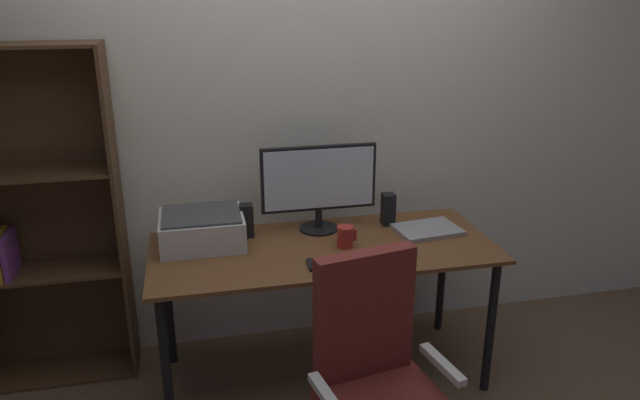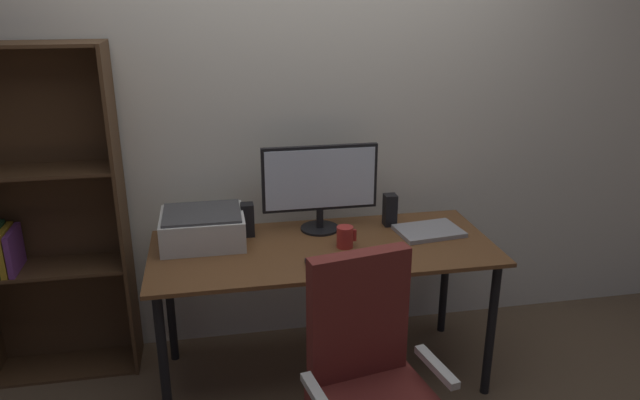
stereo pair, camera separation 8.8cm
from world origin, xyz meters
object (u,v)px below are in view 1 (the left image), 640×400
(coffee_mug, at_px, (345,237))
(speaker_left, at_px, (247,221))
(office_chair, at_px, (379,398))
(bookshelf, at_px, (38,225))
(laptop, at_px, (427,230))
(printer, at_px, (202,229))
(keyboard, at_px, (339,263))
(desk, at_px, (324,261))
(monitor, at_px, (319,182))
(speaker_right, at_px, (388,209))
(mouse, at_px, (384,255))

(coffee_mug, height_order, speaker_left, speaker_left)
(office_chair, relative_size, bookshelf, 0.59)
(laptop, relative_size, printer, 0.80)
(office_chair, bearing_deg, keyboard, 79.72)
(coffee_mug, relative_size, office_chair, 0.10)
(printer, distance_m, bookshelf, 0.81)
(desk, distance_m, printer, 0.61)
(printer, height_order, office_chair, office_chair)
(printer, bearing_deg, coffee_mug, -15.10)
(monitor, relative_size, bookshelf, 0.35)
(speaker_right, xyz_separation_m, bookshelf, (-1.75, 0.15, 0.01))
(keyboard, height_order, speaker_right, speaker_right)
(coffee_mug, xyz_separation_m, printer, (-0.67, 0.18, 0.03))
(office_chair, distance_m, bookshelf, 1.85)
(keyboard, xyz_separation_m, coffee_mug, (0.08, 0.19, 0.04))
(bookshelf, bearing_deg, monitor, -5.81)
(monitor, distance_m, speaker_right, 0.41)
(printer, bearing_deg, keyboard, -31.69)
(speaker_left, distance_m, office_chair, 1.14)
(mouse, xyz_separation_m, coffee_mug, (-0.14, 0.17, 0.04))
(speaker_right, xyz_separation_m, printer, (-0.97, -0.05, -0.00))
(monitor, bearing_deg, speaker_left, -178.79)
(monitor, distance_m, mouse, 0.52)
(office_chair, bearing_deg, monitor, 79.61)
(printer, relative_size, office_chair, 0.40)
(monitor, bearing_deg, mouse, -62.12)
(speaker_left, bearing_deg, keyboard, -48.17)
(laptop, bearing_deg, printer, 168.53)
(mouse, height_order, speaker_right, speaker_right)
(bookshelf, bearing_deg, speaker_right, -4.83)
(coffee_mug, xyz_separation_m, office_chair, (-0.07, -0.78, -0.33))
(speaker_left, xyz_separation_m, office_chair, (0.38, -1.01, -0.37))
(monitor, distance_m, printer, 0.62)
(desk, xyz_separation_m, office_chair, (0.03, -0.81, -0.20))
(coffee_mug, distance_m, speaker_left, 0.51)
(speaker_right, relative_size, office_chair, 0.17)
(laptop, distance_m, bookshelf, 1.94)
(printer, bearing_deg, laptop, -4.63)
(desk, xyz_separation_m, speaker_right, (0.40, 0.20, 0.17))
(desk, relative_size, keyboard, 5.74)
(monitor, distance_m, bookshelf, 1.40)
(mouse, height_order, office_chair, office_chair)
(speaker_right, bearing_deg, monitor, 178.79)
(mouse, distance_m, printer, 0.89)
(speaker_right, distance_m, bookshelf, 1.76)
(desk, relative_size, office_chair, 1.65)
(speaker_left, height_order, bookshelf, bookshelf)
(laptop, height_order, office_chair, office_chair)
(monitor, height_order, speaker_left, monitor)
(speaker_left, bearing_deg, printer, -167.32)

